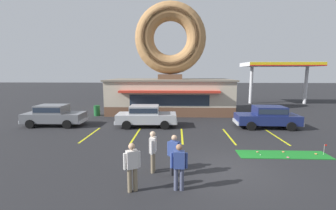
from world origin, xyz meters
TOP-DOWN VIEW (x-y plane):
  - ground_plane at (0.00, 0.00)m, footprint 160.00×160.00m
  - donut_shop_building at (-2.84, 13.94)m, footprint 12.30×6.75m
  - putting_mat at (3.11, 1.79)m, footprint 4.40×1.12m
  - mini_donut_near_left at (3.26, 2.09)m, footprint 0.13×0.13m
  - mini_donut_near_right at (4.75, 1.87)m, footprint 0.13×0.13m
  - mini_donut_mid_left at (1.95, 2.03)m, footprint 0.13×0.13m
  - mini_donut_mid_centre at (3.14, 1.34)m, footprint 0.13×0.13m
  - golf_ball at (1.94, 1.62)m, footprint 0.04×0.04m
  - putting_flag_pin at (5.09, 1.78)m, footprint 0.13×0.01m
  - car_navy at (4.51, 7.38)m, footprint 4.60×2.05m
  - car_grey at (-11.55, 7.41)m, footprint 4.58×2.02m
  - car_silver at (-4.47, 7.40)m, footprint 4.63×2.13m
  - pedestrian_blue_sweater_man at (-3.12, -0.36)m, footprint 0.27×0.59m
  - pedestrian_hooded_kid at (-2.08, -1.77)m, footprint 0.60×0.24m
  - pedestrian_leather_jacket_man at (-2.26, -0.68)m, footprint 0.55×0.38m
  - pedestrian_clipboard_woman at (-3.67, -1.91)m, footprint 0.54×0.39m
  - trash_bin at (-9.67, 11.49)m, footprint 0.57×0.57m
  - gas_station_canopy at (11.04, 20.67)m, footprint 9.00×4.46m
  - parking_stripe_far_left at (-7.82, 5.00)m, footprint 0.12×3.60m
  - parking_stripe_left at (-4.82, 5.00)m, footprint 0.12×3.60m
  - parking_stripe_mid_left at (-1.82, 5.00)m, footprint 0.12×3.60m
  - parking_stripe_centre at (1.18, 5.00)m, footprint 0.12×3.60m
  - parking_stripe_mid_right at (4.18, 5.00)m, footprint 0.12×3.60m

SIDE VIEW (x-z plane):
  - ground_plane at x=0.00m, z-range 0.00..0.00m
  - parking_stripe_far_left at x=-7.82m, z-range 0.00..0.01m
  - parking_stripe_left at x=-4.82m, z-range 0.00..0.01m
  - parking_stripe_mid_left at x=-1.82m, z-range 0.00..0.01m
  - parking_stripe_centre at x=1.18m, z-range 0.00..0.01m
  - parking_stripe_mid_right at x=4.18m, z-range 0.00..0.01m
  - putting_mat at x=3.11m, z-range 0.00..0.03m
  - mini_donut_near_left at x=3.26m, z-range 0.03..0.07m
  - mini_donut_near_right at x=4.75m, z-range 0.03..0.07m
  - mini_donut_mid_left at x=1.95m, z-range 0.03..0.07m
  - mini_donut_mid_centre at x=3.14m, z-range 0.03..0.07m
  - golf_ball at x=1.94m, z-range 0.03..0.07m
  - putting_flag_pin at x=5.09m, z-range 0.16..0.71m
  - trash_bin at x=-9.67m, z-range 0.01..0.99m
  - car_navy at x=4.51m, z-range 0.07..1.67m
  - car_grey at x=-11.55m, z-range 0.07..1.67m
  - car_silver at x=-4.47m, z-range 0.07..1.67m
  - pedestrian_hooded_kid at x=-2.08m, z-range 0.09..1.74m
  - pedestrian_leather_jacket_man at x=-2.26m, z-range 0.09..1.75m
  - pedestrian_blue_sweater_man at x=-3.12m, z-range 0.10..1.81m
  - pedestrian_clipboard_woman at x=-3.67m, z-range 0.10..1.81m
  - donut_shop_building at x=-2.84m, z-range -1.74..9.22m
  - gas_station_canopy at x=11.04m, z-range 2.21..7.51m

